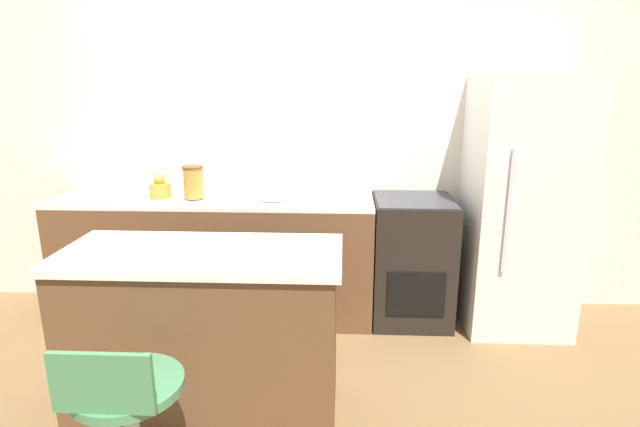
% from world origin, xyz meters
% --- Properties ---
extents(ground_plane, '(14.00, 14.00, 0.00)m').
position_xyz_m(ground_plane, '(0.00, 0.00, 0.00)').
color(ground_plane, brown).
extents(wall_back, '(8.00, 0.06, 2.60)m').
position_xyz_m(wall_back, '(0.00, 0.65, 1.30)').
color(wall_back, silver).
rests_on(wall_back, ground_plane).
extents(back_counter, '(2.35, 0.60, 0.94)m').
position_xyz_m(back_counter, '(-0.35, 0.32, 0.46)').
color(back_counter, brown).
rests_on(back_counter, ground_plane).
extents(kitchen_island, '(1.44, 0.64, 0.93)m').
position_xyz_m(kitchen_island, '(-0.12, -0.85, 0.47)').
color(kitchen_island, brown).
rests_on(kitchen_island, ground_plane).
extents(oven_range, '(0.58, 0.61, 0.94)m').
position_xyz_m(oven_range, '(1.12, 0.32, 0.47)').
color(oven_range, black).
rests_on(oven_range, ground_plane).
extents(refrigerator, '(0.71, 0.71, 1.81)m').
position_xyz_m(refrigerator, '(1.86, 0.28, 0.91)').
color(refrigerator, silver).
rests_on(refrigerator, ground_plane).
extents(stool_chair, '(0.45, 0.45, 0.83)m').
position_xyz_m(stool_chair, '(-0.26, -1.52, 0.42)').
color(stool_chair, '#B7B7BC').
rests_on(stool_chair, ground_plane).
extents(kettle, '(0.16, 0.16, 0.18)m').
position_xyz_m(kettle, '(-0.73, 0.28, 1.00)').
color(kettle, '#B29333').
rests_on(kettle, back_counter).
extents(mixing_bowl, '(0.22, 0.22, 0.07)m').
position_xyz_m(mixing_bowl, '(0.09, 0.28, 0.97)').
color(mixing_bowl, white).
rests_on(mixing_bowl, back_counter).
extents(canister_jar, '(0.15, 0.15, 0.24)m').
position_xyz_m(canister_jar, '(-0.48, 0.28, 1.05)').
color(canister_jar, '#B77F33').
rests_on(canister_jar, back_counter).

